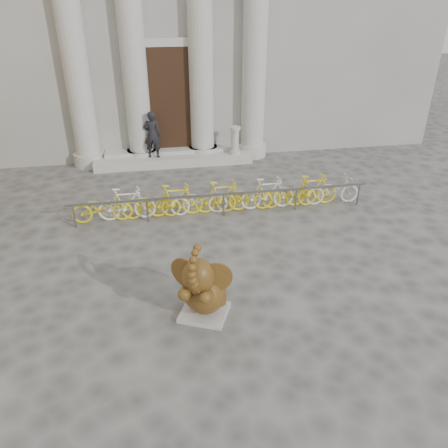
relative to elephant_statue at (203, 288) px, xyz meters
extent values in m
plane|color=#474442|center=(0.11, -0.17, -0.67)|extent=(80.00, 80.00, 0.00)
cube|color=black|center=(0.11, 9.75, 1.63)|extent=(2.40, 0.16, 4.00)
cylinder|color=#A8A59E|center=(-3.09, 9.63, 3.33)|extent=(0.90, 0.90, 8.00)
cylinder|color=#A8A59E|center=(-1.09, 9.63, 3.33)|extent=(0.90, 0.90, 8.00)
cylinder|color=#A8A59E|center=(1.31, 9.63, 3.33)|extent=(0.90, 0.90, 8.00)
cylinder|color=#A8A59E|center=(3.31, 9.63, 3.33)|extent=(0.90, 0.90, 8.00)
cube|color=#A8A59E|center=(0.11, 9.23, -0.49)|extent=(6.00, 1.20, 0.36)
cube|color=#A8A59E|center=(0.01, 0.03, -0.63)|extent=(1.18, 1.14, 0.09)
ellipsoid|color=black|center=(0.10, 0.21, -0.30)|extent=(1.01, 0.99, 0.59)
ellipsoid|color=black|center=(0.02, 0.04, -0.04)|extent=(1.27, 1.38, 0.96)
cylinder|color=black|center=(-0.08, 0.42, -0.46)|extent=(0.37, 0.37, 0.24)
cylinder|color=black|center=(0.37, 0.22, -0.46)|extent=(0.37, 0.37, 0.24)
cylinder|color=black|center=(-0.32, -0.21, 0.14)|extent=(0.43, 0.59, 0.37)
cylinder|color=black|center=(0.05, -0.38, 0.14)|extent=(0.43, 0.59, 0.37)
ellipsoid|color=black|center=(-0.12, -0.26, 0.47)|extent=(0.82, 0.80, 0.74)
cylinder|color=black|center=(-0.36, -0.03, 0.44)|extent=(0.49, 0.46, 0.63)
cylinder|color=black|center=(0.21, -0.29, 0.44)|extent=(0.63, 0.12, 0.63)
cone|color=beige|center=(-0.29, -0.38, 0.33)|extent=(0.10, 0.22, 0.10)
cone|color=beige|center=(-0.09, -0.47, 0.33)|extent=(0.18, 0.20, 0.10)
cube|color=slate|center=(1.21, 4.42, 0.03)|extent=(8.90, 0.06, 0.06)
cylinder|color=slate|center=(-3.04, 4.42, -0.32)|extent=(0.06, 0.06, 0.70)
cylinder|color=slate|center=(-1.02, 4.42, -0.32)|extent=(0.06, 0.06, 0.70)
cylinder|color=slate|center=(1.21, 4.42, -0.32)|extent=(0.06, 0.06, 0.70)
cylinder|color=slate|center=(3.43, 4.42, -0.32)|extent=(0.06, 0.06, 0.70)
cylinder|color=slate|center=(5.46, 4.42, -0.32)|extent=(0.06, 0.06, 0.70)
imported|color=yellow|center=(-2.29, 4.67, -0.17)|extent=(1.70, 0.50, 1.00)
imported|color=silver|center=(-1.59, 4.67, -0.17)|extent=(1.66, 0.47, 1.00)
imported|color=yellow|center=(-0.89, 4.67, -0.17)|extent=(1.70, 0.50, 1.00)
imported|color=yellow|center=(-0.19, 4.67, -0.17)|extent=(1.66, 0.47, 1.00)
imported|color=silver|center=(0.51, 4.67, -0.17)|extent=(1.70, 0.50, 1.00)
imported|color=yellow|center=(1.21, 4.67, -0.17)|extent=(1.66, 0.47, 1.00)
imported|color=yellow|center=(1.91, 4.67, -0.17)|extent=(1.70, 0.50, 1.00)
imported|color=silver|center=(2.61, 4.67, -0.17)|extent=(1.66, 0.47, 1.00)
imported|color=yellow|center=(3.31, 4.67, -0.17)|extent=(1.70, 0.50, 1.00)
imported|color=yellow|center=(4.01, 4.67, -0.17)|extent=(1.66, 0.47, 1.00)
imported|color=silver|center=(4.71, 4.67, -0.17)|extent=(1.70, 0.50, 1.00)
imported|color=black|center=(-0.65, 9.07, 0.56)|extent=(0.70, 0.52, 1.75)
cylinder|color=#A8A59E|center=(2.46, 8.93, -0.25)|extent=(0.43, 0.43, 0.13)
cylinder|color=#A8A59E|center=(2.46, 8.93, 0.17)|extent=(0.30, 0.30, 0.97)
cylinder|color=#A8A59E|center=(2.46, 8.93, 0.69)|extent=(0.43, 0.43, 0.11)
camera|label=1|loc=(-0.86, -7.03, 5.18)|focal=35.00mm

